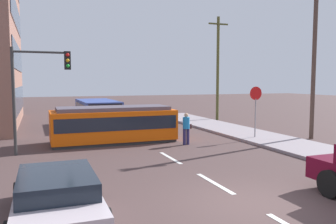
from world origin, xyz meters
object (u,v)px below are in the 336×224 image
(streetcar_tram, at_px, (114,124))
(city_bus, at_px, (98,111))
(pedestrian_crossing, at_px, (186,127))
(traffic_light_mast, at_px, (37,80))
(parked_sedan_near, at_px, (57,195))
(stop_sign, at_px, (256,101))
(utility_pole_near, at_px, (314,59))
(utility_pole_mid, at_px, (218,67))

(streetcar_tram, distance_m, city_bus, 7.15)
(pedestrian_crossing, relative_size, traffic_light_mast, 0.35)
(parked_sedan_near, xyz_separation_m, stop_sign, (11.23, 8.06, 1.57))
(utility_pole_near, bearing_deg, streetcar_tram, 164.64)
(stop_sign, xyz_separation_m, traffic_light_mast, (-11.56, 0.23, 1.18))
(city_bus, height_order, utility_pole_mid, utility_pole_mid)
(city_bus, height_order, utility_pole_near, utility_pole_near)
(streetcar_tram, height_order, city_bus, streetcar_tram)
(streetcar_tram, height_order, pedestrian_crossing, streetcar_tram)
(parked_sedan_near, bearing_deg, stop_sign, 35.68)
(pedestrian_crossing, xyz_separation_m, utility_pole_near, (7.52, -0.87, 3.62))
(parked_sedan_near, xyz_separation_m, utility_pole_mid, (14.06, 17.60, 3.92))
(traffic_light_mast, distance_m, utility_pole_mid, 17.17)
(streetcar_tram, relative_size, traffic_light_mast, 1.37)
(city_bus, relative_size, pedestrian_crossing, 3.59)
(stop_sign, distance_m, utility_pole_near, 4.09)
(stop_sign, bearing_deg, city_bus, 129.04)
(pedestrian_crossing, height_order, traffic_light_mast, traffic_light_mast)
(streetcar_tram, xyz_separation_m, city_bus, (0.31, 7.14, 0.09))
(parked_sedan_near, xyz_separation_m, utility_pole_near, (14.41, 7.08, 3.94))
(stop_sign, relative_size, traffic_light_mast, 0.60)
(city_bus, xyz_separation_m, stop_sign, (7.43, -9.16, 1.10))
(streetcar_tram, bearing_deg, stop_sign, -14.64)
(utility_pole_near, relative_size, utility_pole_mid, 1.01)
(stop_sign, height_order, utility_pole_mid, utility_pole_mid)
(city_bus, relative_size, utility_pole_mid, 0.69)
(stop_sign, bearing_deg, streetcar_tram, 165.36)
(pedestrian_crossing, relative_size, stop_sign, 0.58)
(streetcar_tram, relative_size, parked_sedan_near, 1.45)
(streetcar_tram, bearing_deg, city_bus, 87.53)
(utility_pole_near, height_order, utility_pole_mid, utility_pole_near)
(utility_pole_mid, bearing_deg, pedestrian_crossing, -126.64)
(city_bus, xyz_separation_m, pedestrian_crossing, (3.09, -9.27, -0.16))
(parked_sedan_near, bearing_deg, traffic_light_mast, 92.29)
(city_bus, bearing_deg, traffic_light_mast, -114.81)
(traffic_light_mast, distance_m, utility_pole_near, 14.84)
(streetcar_tram, height_order, stop_sign, stop_sign)
(streetcar_tram, xyz_separation_m, stop_sign, (7.74, -2.02, 1.19))
(stop_sign, distance_m, traffic_light_mast, 11.62)
(city_bus, bearing_deg, utility_pole_mid, 2.08)
(streetcar_tram, distance_m, utility_pole_near, 11.87)
(stop_sign, height_order, utility_pole_near, utility_pole_near)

